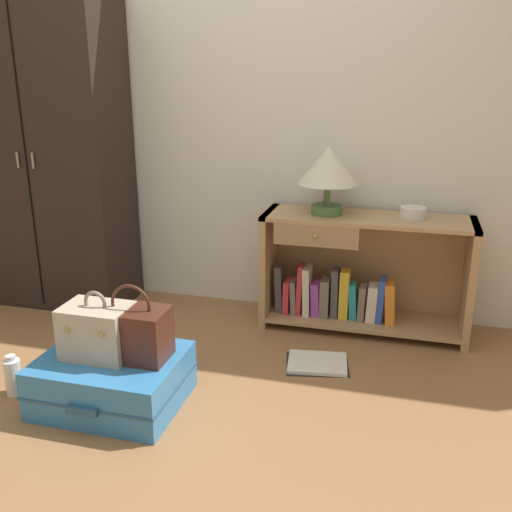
% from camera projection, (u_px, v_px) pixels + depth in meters
% --- Properties ---
extents(ground_plane, '(9.00, 9.00, 0.00)m').
position_uv_depth(ground_plane, '(145.00, 429.00, 2.41)').
color(ground_plane, olive).
extents(back_wall, '(6.40, 0.10, 2.60)m').
position_uv_depth(back_wall, '(243.00, 92.00, 3.38)').
color(back_wall, silver).
rests_on(back_wall, ground_plane).
extents(wardrobe, '(0.91, 0.47, 1.87)m').
position_uv_depth(wardrobe, '(50.00, 155.00, 3.51)').
color(wardrobe, black).
rests_on(wardrobe, ground_plane).
extents(bookshelf, '(1.15, 0.37, 0.66)m').
position_uv_depth(bookshelf, '(357.00, 275.00, 3.28)').
color(bookshelf, tan).
rests_on(bookshelf, ground_plane).
extents(table_lamp, '(0.33, 0.33, 0.37)m').
position_uv_depth(table_lamp, '(328.00, 168.00, 3.13)').
color(table_lamp, '#4C7542').
rests_on(table_lamp, bookshelf).
extents(bowl, '(0.14, 0.14, 0.06)m').
position_uv_depth(bowl, '(413.00, 213.00, 3.11)').
color(bowl, silver).
rests_on(bowl, bookshelf).
extents(suitcase_large, '(0.62, 0.51, 0.23)m').
position_uv_depth(suitcase_large, '(113.00, 380.00, 2.57)').
color(suitcase_large, teal).
rests_on(suitcase_large, ground_plane).
extents(train_case, '(0.29, 0.22, 0.30)m').
position_uv_depth(train_case, '(98.00, 330.00, 2.51)').
color(train_case, '#B7A88E').
rests_on(train_case, suitcase_large).
extents(handbag, '(0.31, 0.19, 0.34)m').
position_uv_depth(handbag, '(133.00, 332.00, 2.50)').
color(handbag, '#472319').
rests_on(handbag, suitcase_large).
extents(bottle, '(0.08, 0.08, 0.20)m').
position_uv_depth(bottle, '(13.00, 376.00, 2.65)').
color(bottle, white).
rests_on(bottle, ground_plane).
extents(open_book_on_floor, '(0.36, 0.30, 0.02)m').
position_uv_depth(open_book_on_floor, '(317.00, 363.00, 2.93)').
color(open_book_on_floor, white).
rests_on(open_book_on_floor, ground_plane).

